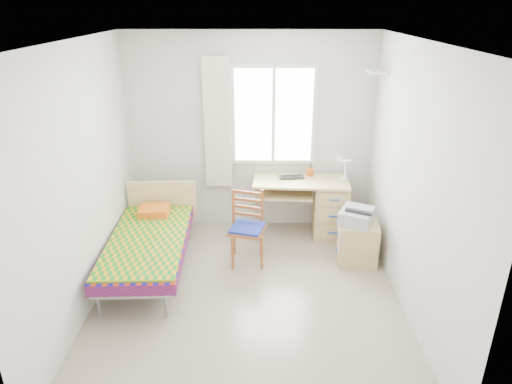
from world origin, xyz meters
TOP-DOWN VIEW (x-y plane):
  - floor at (0.00, 0.00)m, footprint 3.50×3.50m
  - ceiling at (0.00, 0.00)m, footprint 3.50×3.50m
  - wall_back at (0.00, 1.75)m, footprint 3.20×0.00m
  - wall_left at (-1.60, 0.00)m, footprint 0.00×3.50m
  - wall_right at (1.60, 0.00)m, footprint 0.00×3.50m
  - window at (0.30, 1.73)m, footprint 1.10×0.04m
  - curtain at (-0.42, 1.68)m, footprint 0.35×0.05m
  - floating_shelf at (1.49, 1.40)m, footprint 0.20×0.32m
  - bed at (-1.14, 0.52)m, footprint 0.93×1.86m
  - desk at (0.99, 1.44)m, footprint 1.27×0.64m
  - chair at (-0.01, 0.75)m, footprint 0.46×0.46m
  - cabinet at (1.29, 0.73)m, footprint 0.51×0.46m
  - printer at (1.26, 0.77)m, footprint 0.49×0.51m
  - laptop at (0.55, 1.47)m, footprint 0.35×0.25m
  - pen_cup at (0.79, 1.60)m, footprint 0.10×0.10m
  - task_lamp at (1.16, 1.34)m, footprint 0.22×0.31m
  - book at (0.43, 1.45)m, footprint 0.19×0.25m

SIDE VIEW (x-z plane):
  - floor at x=0.00m, z-range 0.00..0.00m
  - cabinet at x=1.29m, z-range 0.00..0.50m
  - bed at x=-1.14m, z-range -0.01..0.78m
  - desk at x=0.99m, z-range 0.03..0.80m
  - chair at x=-0.01m, z-range 0.05..0.93m
  - printer at x=1.26m, z-range 0.50..0.67m
  - book at x=0.43m, z-range 0.58..0.60m
  - laptop at x=0.55m, z-range 0.77..0.80m
  - pen_cup at x=0.79m, z-range 0.77..0.88m
  - task_lamp at x=1.16m, z-range 0.82..1.20m
  - wall_left at x=-1.60m, z-range -0.45..3.05m
  - wall_right at x=1.60m, z-range -0.45..3.05m
  - wall_back at x=0.00m, z-range -0.30..2.90m
  - curtain at x=-0.42m, z-range 0.60..2.30m
  - window at x=0.30m, z-range 0.90..2.20m
  - floating_shelf at x=1.49m, z-range 2.13..2.17m
  - ceiling at x=0.00m, z-range 2.60..2.60m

